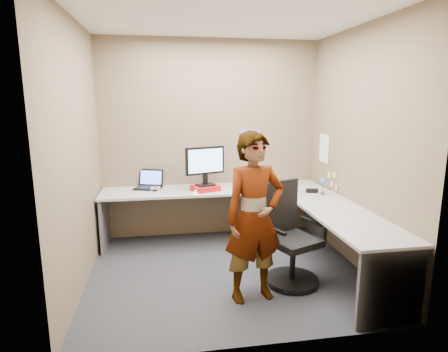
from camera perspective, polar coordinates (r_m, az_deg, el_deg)
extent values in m
plane|color=#28282D|center=(4.33, 0.42, -14.41)|extent=(3.00, 3.00, 0.00)
plane|color=brown|center=(5.21, -2.00, 5.53)|extent=(3.00, 0.00, 3.00)
plane|color=brown|center=(4.44, 19.94, 3.79)|extent=(0.00, 2.70, 2.70)
plane|color=brown|center=(3.96, -21.47, 2.81)|extent=(0.00, 2.70, 2.70)
plane|color=white|center=(3.97, 0.48, 23.21)|extent=(3.00, 3.00, 0.00)
cube|color=#A2A2A2|center=(5.00, -1.47, -2.11)|extent=(2.96, 0.65, 0.03)
cube|color=#A2A2A2|center=(4.14, 17.57, -5.60)|extent=(0.65, 1.91, 0.03)
cube|color=#59595B|center=(5.11, -17.75, -6.62)|extent=(0.04, 0.60, 0.70)
cube|color=#59595B|center=(5.48, 13.71, -5.18)|extent=(0.04, 0.60, 0.70)
cube|color=#59595B|center=(3.54, 24.08, -15.46)|extent=(0.60, 0.04, 0.70)
cube|color=red|center=(4.89, -2.84, -1.86)|extent=(0.39, 0.34, 0.07)
cube|color=black|center=(4.88, -2.84, -1.38)|extent=(0.26, 0.22, 0.02)
cube|color=black|center=(4.88, -2.88, -0.47)|extent=(0.07, 0.06, 0.13)
cube|color=black|center=(4.84, -2.91, 2.37)|extent=(0.52, 0.21, 0.36)
cube|color=#87C7E9|center=(4.82, -2.80, 2.33)|extent=(0.46, 0.16, 0.30)
cube|color=black|center=(5.09, -11.50, -1.82)|extent=(0.40, 0.34, 0.02)
cube|color=black|center=(5.18, -11.05, -0.21)|extent=(0.34, 0.18, 0.22)
cube|color=#4C69F1|center=(5.18, -11.05, -0.21)|extent=(0.29, 0.15, 0.18)
cube|color=#B7B7BC|center=(4.98, -10.40, -1.92)|extent=(0.12, 0.08, 0.04)
sphere|color=#B10B21|center=(4.96, -10.41, -1.61)|extent=(0.04, 0.04, 0.04)
cone|color=white|center=(4.74, -4.33, -2.34)|extent=(0.10, 0.10, 0.06)
cube|color=black|center=(4.90, 13.26, -2.20)|extent=(0.16, 0.07, 0.05)
cylinder|color=brown|center=(4.82, 14.77, -2.60)|extent=(0.05, 0.05, 0.04)
cylinder|color=#338C3F|center=(4.80, 14.83, -1.56)|extent=(0.01, 0.01, 0.14)
sphere|color=#427DEA|center=(4.78, 14.87, -0.74)|extent=(0.07, 0.07, 0.07)
cube|color=#846BB7|center=(5.30, 3.95, 5.07)|extent=(0.30, 0.01, 0.40)
cube|color=white|center=(5.24, 15.00, 4.09)|extent=(0.01, 0.28, 0.38)
cube|color=#F2E059|center=(4.98, 16.46, 0.12)|extent=(0.01, 0.07, 0.07)
cube|color=pink|center=(5.05, 16.14, -1.22)|extent=(0.01, 0.07, 0.07)
cube|color=pink|center=(4.95, 16.71, -1.74)|extent=(0.01, 0.07, 0.07)
cube|color=#F2E059|center=(5.12, 15.72, 0.12)|extent=(0.01, 0.07, 0.07)
cylinder|color=black|center=(4.15, 10.30, -15.27)|extent=(0.56, 0.56, 0.04)
cylinder|color=black|center=(4.05, 10.42, -12.50)|extent=(0.06, 0.06, 0.40)
cube|color=black|center=(3.97, 10.53, -9.75)|extent=(0.60, 0.60, 0.07)
cube|color=black|center=(4.02, 8.59, -4.47)|extent=(0.42, 0.22, 0.55)
cube|color=black|center=(3.76, 7.80, -8.16)|extent=(0.15, 0.29, 0.03)
cube|color=black|center=(4.08, 13.21, -6.76)|extent=(0.15, 0.29, 0.03)
imported|color=#999399|center=(3.54, 4.65, -6.35)|extent=(0.66, 0.50, 1.62)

